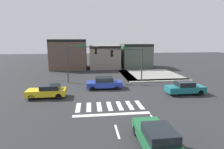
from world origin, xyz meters
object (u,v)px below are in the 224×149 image
object	(u,v)px
traffic_signal_northwest	(80,56)
car_green	(156,136)
car_blue	(104,83)
car_yellow	(47,91)
car_teal	(185,88)
traffic_signal_northeast	(128,57)

from	to	relation	value
traffic_signal_northwest	car_green	distance (m)	18.71
car_blue	car_yellow	xyz separation A→B (m)	(-6.58, -2.98, -0.03)
traffic_signal_northwest	car_yellow	world-z (taller)	traffic_signal_northwest
car_blue	car_teal	size ratio (longest dim) A/B	1.03
traffic_signal_northwest	car_green	bearing A→B (deg)	-73.37
car_green	car_yellow	bearing A→B (deg)	38.70
car_green	traffic_signal_northwest	bearing A→B (deg)	16.63
traffic_signal_northeast	car_yellow	xyz separation A→B (m)	(-10.48, -6.39, -2.98)
car_blue	car_green	size ratio (longest dim) A/B	1.06
traffic_signal_northwest	car_blue	world-z (taller)	traffic_signal_northwest
traffic_signal_northwest	car_teal	world-z (taller)	traffic_signal_northwest
traffic_signal_northwest	car_green	world-z (taller)	traffic_signal_northwest
traffic_signal_northeast	car_green	size ratio (longest dim) A/B	1.29
car_yellow	car_green	bearing A→B (deg)	128.70
car_yellow	car_green	xyz separation A→B (m)	(8.57, -10.70, 0.03)
car_blue	traffic_signal_northwest	bearing A→B (deg)	129.44
traffic_signal_northeast	car_blue	size ratio (longest dim) A/B	1.21
car_teal	car_yellow	bearing A→B (deg)	-2.37
traffic_signal_northeast	car_green	distance (m)	17.45
traffic_signal_northeast	car_yellow	bearing A→B (deg)	31.39
traffic_signal_northeast	car_teal	world-z (taller)	traffic_signal_northeast
car_yellow	car_teal	world-z (taller)	car_teal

